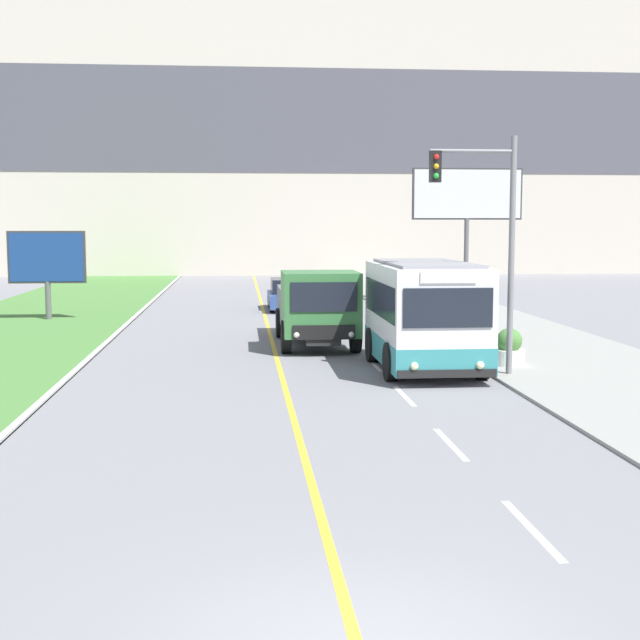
{
  "coord_description": "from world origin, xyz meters",
  "views": [
    {
      "loc": [
        -1.09,
        -7.97,
        4.06
      ],
      "look_at": [
        1.1,
        16.23,
        1.4
      ],
      "focal_mm": 50.0,
      "sensor_mm": 36.0,
      "label": 1
    }
  ],
  "objects_px": {
    "city_bus": "(425,316)",
    "traffic_light_mast": "(489,226)",
    "billboard_large": "(467,199)",
    "billboard_small": "(47,260)",
    "planter_round_third": "(444,319)",
    "planter_round_second": "(468,332)",
    "car_distant": "(288,295)",
    "dump_truck": "(318,309)",
    "planter_round_near": "(509,349)"
  },
  "relations": [
    {
      "from": "billboard_large",
      "to": "billboard_small",
      "type": "height_order",
      "value": "billboard_large"
    },
    {
      "from": "city_bus",
      "to": "planter_round_second",
      "type": "relative_size",
      "value": 5.21
    },
    {
      "from": "traffic_light_mast",
      "to": "car_distant",
      "type": "bearing_deg",
      "value": 102.66
    },
    {
      "from": "traffic_light_mast",
      "to": "planter_round_second",
      "type": "bearing_deg",
      "value": 80.56
    },
    {
      "from": "billboard_large",
      "to": "planter_round_second",
      "type": "xyz_separation_m",
      "value": [
        -4.19,
        -16.55,
        -4.73
      ]
    },
    {
      "from": "dump_truck",
      "to": "car_distant",
      "type": "distance_m",
      "value": 12.91
    },
    {
      "from": "billboard_small",
      "to": "planter_round_third",
      "type": "xyz_separation_m",
      "value": [
        15.52,
        -5.93,
        -1.99
      ]
    },
    {
      "from": "billboard_large",
      "to": "planter_round_near",
      "type": "relative_size",
      "value": 6.53
    },
    {
      "from": "car_distant",
      "to": "billboard_large",
      "type": "bearing_deg",
      "value": 18.5
    },
    {
      "from": "billboard_large",
      "to": "planter_round_near",
      "type": "distance_m",
      "value": 21.44
    },
    {
      "from": "billboard_small",
      "to": "dump_truck",
      "type": "bearing_deg",
      "value": -41.61
    },
    {
      "from": "traffic_light_mast",
      "to": "billboard_large",
      "type": "xyz_separation_m",
      "value": [
        5.08,
        21.92,
        1.28
      ]
    },
    {
      "from": "dump_truck",
      "to": "planter_round_third",
      "type": "height_order",
      "value": "dump_truck"
    },
    {
      "from": "car_distant",
      "to": "dump_truck",
      "type": "bearing_deg",
      "value": -88.79
    },
    {
      "from": "city_bus",
      "to": "dump_truck",
      "type": "height_order",
      "value": "city_bus"
    },
    {
      "from": "billboard_large",
      "to": "planter_round_near",
      "type": "bearing_deg",
      "value": -101.11
    },
    {
      "from": "traffic_light_mast",
      "to": "billboard_large",
      "type": "relative_size",
      "value": 0.92
    },
    {
      "from": "car_distant",
      "to": "billboard_small",
      "type": "distance_m",
      "value": 11.0
    },
    {
      "from": "car_distant",
      "to": "planter_round_third",
      "type": "distance_m",
      "value": 10.84
    },
    {
      "from": "planter_round_near",
      "to": "city_bus",
      "type": "bearing_deg",
      "value": -173.54
    },
    {
      "from": "billboard_large",
      "to": "planter_round_third",
      "type": "xyz_separation_m",
      "value": [
        -4.03,
        -12.58,
        -4.73
      ]
    },
    {
      "from": "car_distant",
      "to": "traffic_light_mast",
      "type": "height_order",
      "value": "traffic_light_mast"
    },
    {
      "from": "dump_truck",
      "to": "billboard_large",
      "type": "relative_size",
      "value": 1.02
    },
    {
      "from": "traffic_light_mast",
      "to": "planter_round_second",
      "type": "height_order",
      "value": "traffic_light_mast"
    },
    {
      "from": "billboard_large",
      "to": "city_bus",
      "type": "bearing_deg",
      "value": -107.36
    },
    {
      "from": "traffic_light_mast",
      "to": "billboard_small",
      "type": "bearing_deg",
      "value": 133.49
    },
    {
      "from": "city_bus",
      "to": "billboard_large",
      "type": "relative_size",
      "value": 0.81
    },
    {
      "from": "car_distant",
      "to": "planter_round_near",
      "type": "distance_m",
      "value": 18.18
    },
    {
      "from": "car_distant",
      "to": "billboard_small",
      "type": "xyz_separation_m",
      "value": [
        -10.25,
        -3.54,
        1.84
      ]
    },
    {
      "from": "car_distant",
      "to": "billboard_large",
      "type": "distance_m",
      "value": 10.83
    },
    {
      "from": "city_bus",
      "to": "traffic_light_mast",
      "type": "bearing_deg",
      "value": -38.24
    },
    {
      "from": "dump_truck",
      "to": "billboard_large",
      "type": "xyz_separation_m",
      "value": [
        9.03,
        16.0,
        4.0
      ]
    },
    {
      "from": "city_bus",
      "to": "planter_round_third",
      "type": "xyz_separation_m",
      "value": [
        2.47,
        8.21,
        -0.98
      ]
    },
    {
      "from": "billboard_small",
      "to": "planter_round_near",
      "type": "bearing_deg",
      "value": -41.76
    },
    {
      "from": "planter_round_second",
      "to": "billboard_large",
      "type": "bearing_deg",
      "value": 75.81
    },
    {
      "from": "dump_truck",
      "to": "car_distant",
      "type": "height_order",
      "value": "dump_truck"
    },
    {
      "from": "billboard_large",
      "to": "planter_round_second",
      "type": "relative_size",
      "value": 6.42
    },
    {
      "from": "planter_round_near",
      "to": "dump_truck",
      "type": "bearing_deg",
      "value": 137.94
    },
    {
      "from": "city_bus",
      "to": "car_distant",
      "type": "height_order",
      "value": "city_bus"
    },
    {
      "from": "car_distant",
      "to": "planter_round_third",
      "type": "relative_size",
      "value": 4.12
    },
    {
      "from": "billboard_small",
      "to": "planter_round_third",
      "type": "height_order",
      "value": "billboard_small"
    },
    {
      "from": "planter_round_near",
      "to": "car_distant",
      "type": "bearing_deg",
      "value": 106.86
    },
    {
      "from": "billboard_large",
      "to": "traffic_light_mast",
      "type": "bearing_deg",
      "value": -103.04
    },
    {
      "from": "traffic_light_mast",
      "to": "billboard_large",
      "type": "bearing_deg",
      "value": 76.96
    },
    {
      "from": "dump_truck",
      "to": "billboard_large",
      "type": "distance_m",
      "value": 18.81
    },
    {
      "from": "billboard_small",
      "to": "planter_round_near",
      "type": "distance_m",
      "value": 20.91
    },
    {
      "from": "car_distant",
      "to": "billboard_large",
      "type": "relative_size",
      "value": 0.63
    },
    {
      "from": "planter_round_near",
      "to": "planter_round_third",
      "type": "bearing_deg",
      "value": 90.01
    },
    {
      "from": "city_bus",
      "to": "dump_truck",
      "type": "distance_m",
      "value": 5.43
    },
    {
      "from": "city_bus",
      "to": "billboard_large",
      "type": "distance_m",
      "value": 22.11
    }
  ]
}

